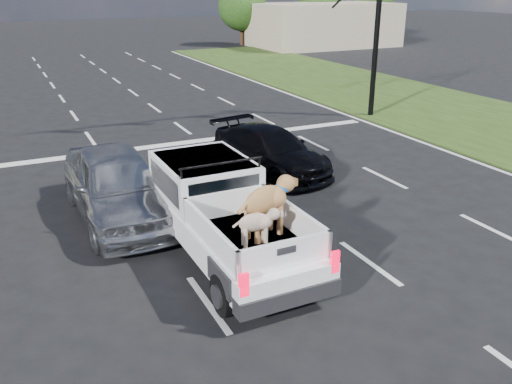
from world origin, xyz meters
TOP-DOWN VIEW (x-y plane):
  - ground at (0.00, 0.00)m, footprint 160.00×160.00m
  - road_markings at (0.00, 6.56)m, footprint 17.75×60.00m
  - building_right at (22.00, 34.00)m, footprint 12.00×7.00m
  - tree_far_d at (16.00, 38.00)m, footprint 4.20×4.20m
  - tree_far_e at (24.00, 38.00)m, footprint 4.20×4.20m
  - tree_far_f at (30.00, 38.00)m, footprint 4.20×4.20m
  - pickup_truck at (-0.72, 1.69)m, footprint 2.06×5.33m
  - silver_sedan at (-2.31, 4.44)m, footprint 2.12×5.03m
  - black_coupe at (2.53, 5.99)m, footprint 2.55×4.70m

SIDE VIEW (x-z plane):
  - ground at x=0.00m, z-range 0.00..0.00m
  - road_markings at x=0.00m, z-range 0.00..0.01m
  - black_coupe at x=2.53m, z-range 0.00..1.29m
  - silver_sedan at x=-2.31m, z-range 0.00..1.70m
  - pickup_truck at x=-0.72m, z-range -0.06..1.93m
  - building_right at x=22.00m, z-range 0.00..3.60m
  - tree_far_d at x=16.00m, z-range 0.59..5.99m
  - tree_far_e at x=24.00m, z-range 0.59..5.99m
  - tree_far_f at x=30.00m, z-range 0.59..5.99m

